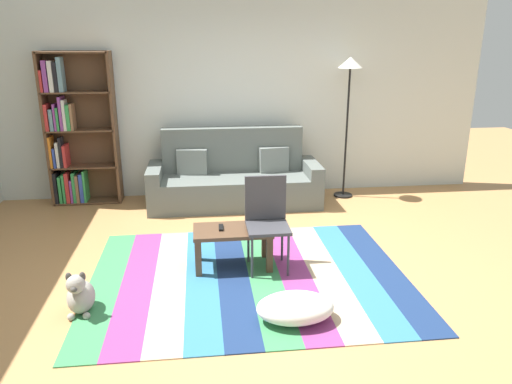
# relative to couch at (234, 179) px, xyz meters

# --- Properties ---
(ground_plane) EXTENTS (14.00, 14.00, 0.00)m
(ground_plane) POSITION_rel_couch_xyz_m (0.17, -2.02, -0.34)
(ground_plane) COLOR #B27F4C
(back_wall) EXTENTS (6.80, 0.10, 2.70)m
(back_wall) POSITION_rel_couch_xyz_m (0.17, 0.53, 1.01)
(back_wall) COLOR silver
(back_wall) RESTS_ON ground_plane
(rug) EXTENTS (2.94, 2.31, 0.01)m
(rug) POSITION_rel_couch_xyz_m (-0.03, -2.16, -0.33)
(rug) COLOR #387F4C
(rug) RESTS_ON ground_plane
(couch) EXTENTS (2.26, 0.80, 1.00)m
(couch) POSITION_rel_couch_xyz_m (0.00, 0.00, 0.00)
(couch) COLOR #59605B
(couch) RESTS_ON ground_plane
(bookshelf) EXTENTS (0.90, 0.28, 2.00)m
(bookshelf) POSITION_rel_couch_xyz_m (-2.10, 0.28, 0.60)
(bookshelf) COLOR brown
(bookshelf) RESTS_ON ground_plane
(coffee_table) EXTENTS (0.75, 0.42, 0.39)m
(coffee_table) POSITION_rel_couch_xyz_m (-0.16, -1.92, -0.02)
(coffee_table) COLOR #513826
(coffee_table) RESTS_ON rug
(pouf) EXTENTS (0.62, 0.41, 0.22)m
(pouf) POSITION_rel_couch_xyz_m (0.26, -2.94, -0.22)
(pouf) COLOR white
(pouf) RESTS_ON rug
(dog) EXTENTS (0.22, 0.35, 0.40)m
(dog) POSITION_rel_couch_xyz_m (-1.46, -2.61, -0.18)
(dog) COLOR #9E998E
(dog) RESTS_ON ground_plane
(standing_lamp) EXTENTS (0.32, 0.32, 1.91)m
(standing_lamp) POSITION_rel_couch_xyz_m (1.56, 0.12, 1.26)
(standing_lamp) COLOR black
(standing_lamp) RESTS_ON ground_plane
(tv_remote) EXTENTS (0.05, 0.15, 0.02)m
(tv_remote) POSITION_rel_couch_xyz_m (-0.27, -1.89, 0.07)
(tv_remote) COLOR black
(tv_remote) RESTS_ON coffee_table
(folding_chair) EXTENTS (0.40, 0.40, 0.90)m
(folding_chair) POSITION_rel_couch_xyz_m (0.17, -1.94, 0.20)
(folding_chair) COLOR #38383D
(folding_chair) RESTS_ON ground_plane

